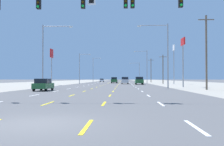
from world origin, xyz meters
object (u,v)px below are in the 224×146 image
pole_sign_right_row_1 (183,49)px  streetlight_left_row_0 (46,51)px  suv_inner_right_mid (125,80)px  sedan_far_left_farther (102,80)px  pole_sign_left_row_1 (52,57)px  pole_sign_right_row_2 (174,55)px  streetlight_left_row_1 (81,66)px  sedan_center_turn_far (115,81)px  streetlight_right_row_1 (146,64)px  streetlight_right_row_0 (165,50)px  suv_center_turn_midfar (114,80)px  streetlight_right_row_2 (138,71)px  suv_far_right_near (139,81)px  streetlight_left_row_2 (94,68)px  hatchback_far_left_nearest (43,85)px

pole_sign_right_row_1 → streetlight_left_row_0: 24.12m
suv_inner_right_mid → sedan_far_left_farther: 47.45m
pole_sign_left_row_1 → pole_sign_right_row_2: (31.32, 9.58, 1.26)m
streetlight_left_row_1 → sedan_center_turn_far: bearing=64.3°
streetlight_left_row_1 → streetlight_right_row_1: streetlight_right_row_1 is taller
sedan_far_left_farther → streetlight_left_row_1: bearing=-94.0°
pole_sign_right_row_2 → streetlight_left_row_1: 27.52m
streetlight_right_row_0 → suv_center_turn_midfar: bearing=102.4°
pole_sign_right_row_2 → streetlight_right_row_2: size_ratio=1.28×
streetlight_left_row_1 → streetlight_right_row_1: bearing=0.0°
sedan_center_turn_far → sedan_far_left_farther: same height
suv_far_right_near → streetlight_left_row_2: 49.62m
pole_sign_right_row_1 → pole_sign_right_row_2: 24.32m
pole_sign_right_row_2 → streetlight_left_row_0: size_ratio=1.05×
sedan_far_left_farther → suv_inner_right_mid: bearing=-77.4°
suv_far_right_near → sedan_far_left_farther: suv_far_right_near is taller
suv_center_turn_midfar → streetlight_left_row_2: size_ratio=0.46×
streetlight_left_row_0 → streetlight_left_row_2: size_ratio=0.97×
streetlight_left_row_2 → streetlight_right_row_2: size_ratio=1.26×
streetlight_left_row_0 → streetlight_right_row_2: bearing=74.7°
pole_sign_right_row_1 → pole_sign_left_row_1: bearing=152.8°
suv_center_turn_midfar → sedan_center_turn_far: 12.63m
suv_far_right_near → suv_center_turn_midfar: same height
suv_center_turn_midfar → streetlight_left_row_1: size_ratio=0.54×
sedan_far_left_farther → streetlight_left_row_2: 9.36m
suv_center_turn_midfar → sedan_far_left_farther: bearing=101.3°
suv_inner_right_mid → pole_sign_left_row_1: size_ratio=0.56×
sedan_center_turn_far → pole_sign_right_row_1: size_ratio=0.50×
sedan_center_turn_far → streetlight_right_row_2: 18.24m
pole_sign_left_row_1 → streetlight_left_row_2: size_ratio=0.81×
hatchback_far_left_nearest → streetlight_right_row_2: streetlight_right_row_2 is taller
pole_sign_right_row_2 → streetlight_right_row_1: (-7.21, 5.73, -2.20)m
streetlight_left_row_0 → streetlight_left_row_1: streetlight_left_row_0 is taller
pole_sign_right_row_1 → streetlight_right_row_1: size_ratio=0.90×
pole_sign_right_row_2 → streetlight_right_row_0: (-7.34, -29.63, -1.88)m
streetlight_left_row_0 → streetlight_left_row_2: bearing=90.2°
suv_far_right_near → streetlight_right_row_2: size_ratio=0.58×
suv_center_turn_midfar → sedan_far_left_farther: 35.27m
sedan_far_left_farther → streetlight_right_row_1: 45.84m
suv_inner_right_mid → streetlight_left_row_2: 41.75m
pole_sign_right_row_2 → suv_far_right_near: bearing=-151.9°
suv_far_right_near → streetlight_right_row_0: streetlight_right_row_0 is taller
sedan_far_left_farther → streetlight_right_row_2: (16.49, -7.08, 4.25)m
suv_inner_right_mid → suv_center_turn_midfar: bearing=106.4°
streetlight_left_row_1 → hatchback_far_left_nearest: bearing=-86.6°
hatchback_far_left_nearest → suv_far_right_near: 36.48m
sedan_center_turn_far → streetlight_left_row_2: 18.64m
hatchback_far_left_nearest → suv_center_turn_midfar: suv_center_turn_midfar is taller
pole_sign_right_row_2 → streetlight_right_row_2: 41.84m
hatchback_far_left_nearest → suv_far_right_near: size_ratio=0.80×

